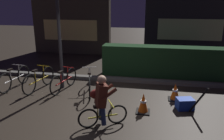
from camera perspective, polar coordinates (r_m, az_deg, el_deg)
ground_plane at (r=6.36m, az=-2.81°, el=-9.25°), size 40.00×40.00×0.00m
sidewalk_curb at (r=8.33m, az=0.68°, el=-2.32°), size 12.00×0.24×0.12m
hedge_row at (r=8.93m, az=13.16°, el=2.10°), size 4.80×0.70×1.17m
storefront_left at (r=12.90m, az=-10.24°, el=12.46°), size 4.32×0.54×3.75m
storefront_right at (r=12.90m, az=19.10°, el=12.33°), size 4.69×0.54×3.98m
street_post at (r=7.50m, az=-12.97°, el=5.92°), size 0.10×0.10×2.86m
parked_bike_leftmost at (r=8.23m, az=-23.40°, el=-1.94°), size 0.46×1.62×0.75m
parked_bike_left_mid at (r=7.81m, az=-17.94°, el=-2.30°), size 0.46×1.62×0.75m
parked_bike_center_left at (r=7.56m, az=-12.04°, el=-2.57°), size 0.46×1.55×0.72m
parked_bike_center_right at (r=7.19m, az=-5.67°, el=-3.08°), size 0.56×1.64×0.78m
traffic_cone_near at (r=6.01m, az=7.90°, el=-8.30°), size 0.36×0.36×0.53m
traffic_cone_far at (r=6.94m, az=15.64°, el=-5.33°), size 0.36×0.36×0.51m
blue_crate at (r=6.48m, az=17.92°, el=-8.10°), size 0.51×0.43×0.30m
cyclist at (r=5.20m, az=-2.67°, el=-7.77°), size 1.08×0.59×1.25m
closed_umbrella at (r=6.21m, az=21.01°, el=-7.15°), size 0.40×0.27×0.77m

